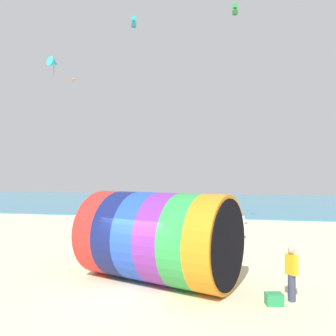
% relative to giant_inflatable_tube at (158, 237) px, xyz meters
% --- Properties ---
extents(ground_plane, '(120.00, 120.00, 0.00)m').
position_rel_giant_inflatable_tube_xyz_m(ground_plane, '(-0.73, -1.22, -1.69)').
color(ground_plane, beige).
extents(sea, '(120.00, 40.00, 0.10)m').
position_rel_giant_inflatable_tube_xyz_m(sea, '(-0.73, 38.69, -1.64)').
color(sea, teal).
rests_on(sea, ground).
extents(giant_inflatable_tube, '(6.50, 5.09, 3.39)m').
position_rel_giant_inflatable_tube_xyz_m(giant_inflatable_tube, '(0.00, 0.00, 0.00)').
color(giant_inflatable_tube, red).
rests_on(giant_inflatable_tube, ground).
extents(kite_handler, '(0.40, 0.42, 1.74)m').
position_rel_giant_inflatable_tube_xyz_m(kite_handler, '(4.65, -1.08, -0.80)').
color(kite_handler, '#383D56').
rests_on(kite_handler, ground).
extents(kite_orange_parafoil, '(0.55, 0.69, 0.35)m').
position_rel_giant_inflatable_tube_xyz_m(kite_orange_parafoil, '(-9.69, 11.83, 10.05)').
color(kite_orange_parafoil, orange).
extents(kite_green_box, '(0.37, 0.37, 0.76)m').
position_rel_giant_inflatable_tube_xyz_m(kite_green_box, '(3.00, 9.38, 13.28)').
color(kite_green_box, green).
extents(kite_cyan_delta, '(0.91, 0.98, 1.32)m').
position_rel_giant_inflatable_tube_xyz_m(kite_cyan_delta, '(-9.36, 8.30, 10.19)').
color(kite_cyan_delta, '#2DB2C6').
extents(kite_cyan_box, '(0.41, 0.41, 0.84)m').
position_rel_giant_inflatable_tube_xyz_m(kite_cyan_box, '(-4.52, 11.32, 14.03)').
color(kite_cyan_box, '#2DB2C6').
extents(bystander_near_water, '(0.41, 0.32, 1.76)m').
position_rel_giant_inflatable_tube_xyz_m(bystander_near_water, '(3.29, 8.83, -0.78)').
color(bystander_near_water, black).
rests_on(bystander_near_water, ground).
extents(cooler_box, '(0.58, 0.46, 0.36)m').
position_rel_giant_inflatable_tube_xyz_m(cooler_box, '(4.05, -1.51, -1.51)').
color(cooler_box, '#268C4C').
rests_on(cooler_box, ground).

